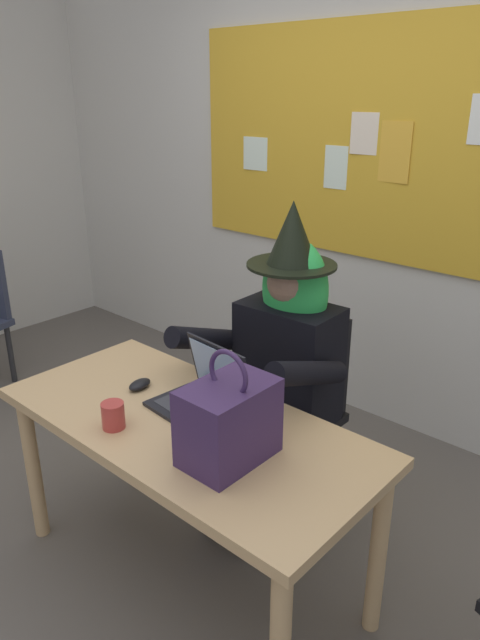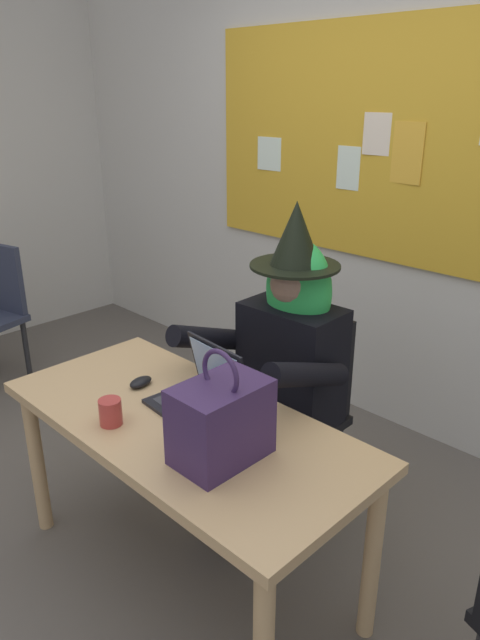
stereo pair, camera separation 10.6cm
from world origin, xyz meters
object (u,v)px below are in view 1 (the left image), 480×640
Objects in this scene: coffee_mug at (113,415)px; laptop at (203,393)px; computer_mouse at (140,384)px; handbag at (228,421)px; desk_main at (186,442)px; person_costumed at (280,351)px; chair_at_desk at (295,398)px.

laptop is at bearing 68.06° from coffee_mug.
laptop is 3.27× the size of computer_mouse.
desk_main is at bearing 166.67° from handbag.
handbag is (0.29, -0.63, 0.06)m from person_costumed.
laptop is at bearing 100.69° from desk_main.
person_costumed is 0.78m from coffee_mug.
laptop is at bearing 6.26° from computer_mouse.
desk_main is 4.22× the size of laptop.
chair_at_desk is at bearing 58.38° from computer_mouse.
handbag reaches higher than chair_at_desk.
person_costumed is 0.45m from laptop.
desk_main is 0.19m from laptop.
person_costumed is 0.60m from computer_mouse.
coffee_mug is (-0.13, -0.77, -0.02)m from person_costumed.
chair_at_desk reaches higher than coffee_mug.
coffee_mug is at bearing -162.42° from handbag.
computer_mouse is at bearing 169.31° from handbag.
chair_at_desk is (-0.02, 0.69, -0.11)m from desk_main.
chair_at_desk is 0.64× the size of person_costumed.
desk_main is 13.82× the size of computer_mouse.
desk_main is at bearing -16.03° from computer_mouse.
chair_at_desk is 0.88m from handbag.
coffee_mug is at bearing -8.64° from chair_at_desk.
laptop is 0.34m from coffee_mug.
chair_at_desk is 9.51× the size of coffee_mug.
laptop is 0.29m from computer_mouse.
coffee_mug is (0.16, -0.24, 0.03)m from computer_mouse.
coffee_mug is at bearing -107.06° from laptop.
handbag reaches higher than laptop.
chair_at_desk is at bearing 94.61° from laptop.
desk_main is at bearing 53.26° from coffee_mug.
laptop is 0.36m from handbag.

